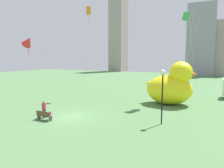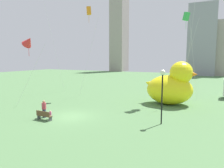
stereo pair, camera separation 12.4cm
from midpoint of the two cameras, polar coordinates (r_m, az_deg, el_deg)
ground_plane at (r=21.78m, az=-11.03°, el=-8.74°), size 140.00×140.00×0.00m
park_bench at (r=21.05m, az=-18.08°, el=-8.17°), size 1.68×0.49×0.90m
person_adult at (r=21.89m, az=-18.05°, el=-6.30°), size 0.42×0.42×1.73m
person_child at (r=21.20m, az=-16.42°, el=-8.00°), size 0.21×0.21×0.87m
giant_inflatable_duck at (r=27.53m, az=16.12°, el=-0.59°), size 6.67×4.28×5.53m
lamppost at (r=18.75m, az=13.88°, el=0.31°), size 0.47×0.47×4.90m
city_skyline at (r=86.35m, az=15.66°, el=11.68°), size 48.38×16.69×34.40m
kite_green at (r=32.02m, az=19.88°, el=16.95°), size 2.81×2.06×12.31m
kite_red at (r=26.02m, az=-21.88°, el=10.79°), size 3.49×3.30×8.60m
kite_orange at (r=32.19m, az=-6.28°, el=19.25°), size 2.73×2.69×13.38m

